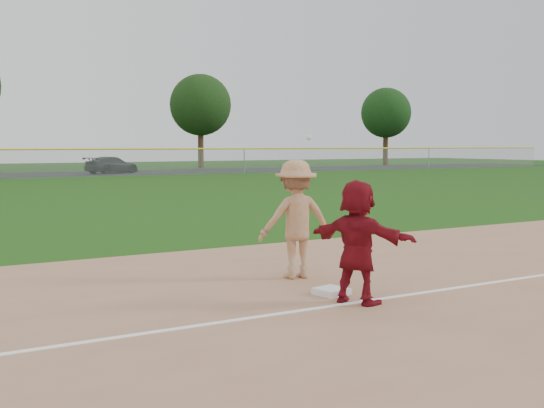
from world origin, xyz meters
TOP-DOWN VIEW (x-y plane):
  - ground at (0.00, 0.00)m, footprint 160.00×160.00m
  - foul_line at (0.00, -0.80)m, footprint 60.00×0.10m
  - first_base at (0.08, -0.17)m, footprint 0.53×0.53m
  - base_runner at (0.08, -0.81)m, footprint 1.17×1.75m
  - car_right at (10.77, 45.37)m, footprint 5.00×3.57m
  - first_base_play at (0.33, 1.25)m, footprint 1.44×1.23m
  - tree_3 at (22.00, 52.80)m, footprint 6.00×6.00m
  - tree_4 at (44.00, 51.20)m, footprint 5.60×5.60m

SIDE VIEW (x-z plane):
  - ground at x=0.00m, z-range 0.00..0.00m
  - foul_line at x=0.00m, z-range 0.02..0.03m
  - first_base at x=0.08m, z-range 0.02..0.12m
  - car_right at x=10.77m, z-range 0.01..1.36m
  - base_runner at x=0.08m, z-range 0.02..1.83m
  - first_base_play at x=0.33m, z-range -0.19..2.27m
  - tree_4 at x=44.00m, z-range 1.51..10.18m
  - tree_3 at x=22.00m, z-range 1.57..10.76m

